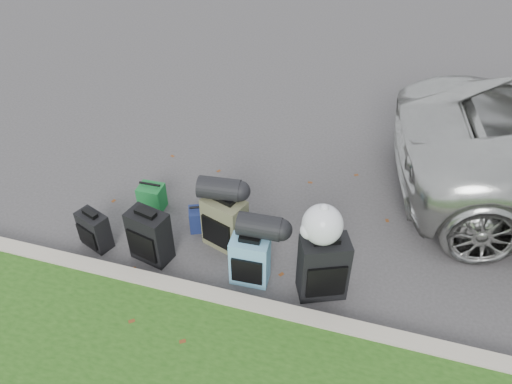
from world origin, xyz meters
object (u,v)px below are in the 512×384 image
(suitcase_large_black_left, at_px, (150,236))
(suitcase_olive, at_px, (225,223))
(tote_green, at_px, (152,197))
(suitcase_small_black, at_px, (95,230))
(suitcase_large_black_right, at_px, (323,268))
(tote_navy, at_px, (201,219))
(suitcase_teal, at_px, (250,261))

(suitcase_large_black_left, bearing_deg, suitcase_olive, 43.97)
(tote_green, bearing_deg, suitcase_small_black, -114.52)
(suitcase_large_black_right, xyz_separation_m, tote_navy, (-1.54, 0.55, -0.21))
(suitcase_teal, xyz_separation_m, suitcase_large_black_right, (0.75, 0.05, 0.08))
(suitcase_large_black_left, xyz_separation_m, suitcase_olive, (0.71, 0.43, 0.01))
(tote_green, xyz_separation_m, tote_navy, (0.71, -0.17, -0.02))
(suitcase_large_black_left, bearing_deg, suitcase_large_black_right, 14.08)
(tote_green, bearing_deg, tote_navy, -15.34)
(suitcase_small_black, height_order, tote_navy, suitcase_small_black)
(suitcase_large_black_right, bearing_deg, suitcase_teal, 160.46)
(suitcase_large_black_left, bearing_deg, suitcase_teal, 12.36)
(tote_green, bearing_deg, suitcase_large_black_right, -19.51)
(suitcase_large_black_left, xyz_separation_m, suitcase_large_black_right, (1.89, 0.04, 0.05))
(suitcase_teal, height_order, tote_green, suitcase_teal)
(suitcase_large_black_left, distance_m, suitcase_olive, 0.83)
(suitcase_small_black, bearing_deg, tote_green, 88.03)
(suitcase_small_black, relative_size, suitcase_olive, 0.71)
(suitcase_large_black_left, distance_m, tote_navy, 0.70)
(tote_green, bearing_deg, suitcase_olive, -18.97)
(suitcase_large_black_right, bearing_deg, tote_green, 138.88)
(suitcase_large_black_left, xyz_separation_m, suitcase_teal, (1.14, -0.01, -0.03))
(suitcase_large_black_left, distance_m, tote_green, 0.86)
(suitcase_teal, distance_m, tote_navy, 1.00)
(suitcase_teal, relative_size, tote_green, 1.68)
(suitcase_olive, distance_m, tote_navy, 0.43)
(suitcase_small_black, xyz_separation_m, suitcase_teal, (1.83, -0.00, 0.06))
(suitcase_small_black, bearing_deg, suitcase_olive, 38.23)
(tote_green, bearing_deg, suitcase_large_black_left, -66.17)
(suitcase_large_black_left, relative_size, suitcase_large_black_right, 0.87)
(suitcase_large_black_right, bearing_deg, suitcase_small_black, 157.76)
(suitcase_large_black_left, relative_size, suitcase_olive, 0.98)
(suitcase_olive, bearing_deg, suitcase_large_black_left, -130.28)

